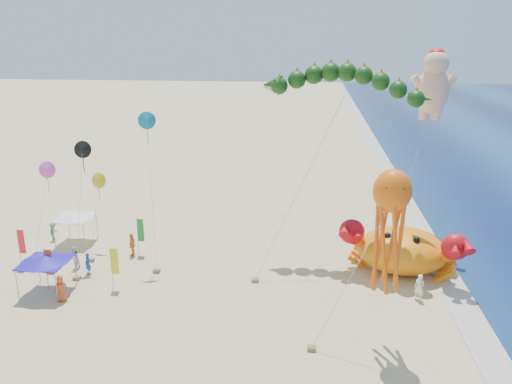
# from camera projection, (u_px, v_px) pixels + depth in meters

# --- Properties ---
(ground) EXTENTS (320.00, 320.00, 0.00)m
(ground) POSITION_uv_depth(u_px,v_px,m) (281.00, 290.00, 34.83)
(ground) COLOR #D1B784
(ground) RESTS_ON ground
(foam_strip) EXTENTS (320.00, 320.00, 0.00)m
(foam_strip) POSITION_uv_depth(u_px,v_px,m) (459.00, 299.00, 33.59)
(foam_strip) COLOR silver
(foam_strip) RESTS_ON ground
(crab_inflatable) EXTENTS (9.12, 7.28, 4.00)m
(crab_inflatable) POSITION_uv_depth(u_px,v_px,m) (403.00, 249.00, 37.20)
(crab_inflatable) COLOR orange
(crab_inflatable) RESTS_ON ground
(dragon_kite) EXTENTS (12.32, 7.95, 14.64)m
(dragon_kite) POSITION_uv_depth(u_px,v_px,m) (343.00, 88.00, 36.72)
(dragon_kite) COLOR #12370F
(dragon_kite) RESTS_ON ground
(cherub_kite) EXTENTS (4.88, 5.99, 16.07)m
(cherub_kite) POSITION_uv_depth(u_px,v_px,m) (434.00, 83.00, 38.43)
(cherub_kite) COLOR #FDBC9A
(cherub_kite) RESTS_ON ground
(octopus_kite) EXTENTS (5.20, 2.39, 10.36)m
(octopus_kite) POSITION_uv_depth(u_px,v_px,m) (390.00, 222.00, 26.75)
(octopus_kite) COLOR #F65E0C
(octopus_kite) RESTS_ON ground
(canopy_blue) EXTENTS (3.30, 3.30, 2.71)m
(canopy_blue) POSITION_uv_depth(u_px,v_px,m) (45.00, 259.00, 33.94)
(canopy_blue) COLOR gray
(canopy_blue) RESTS_ON ground
(canopy_white) EXTENTS (3.14, 3.14, 2.71)m
(canopy_white) POSITION_uv_depth(u_px,v_px,m) (74.00, 215.00, 42.18)
(canopy_white) COLOR gray
(canopy_white) RESTS_ON ground
(feather_flags) EXTENTS (8.86, 6.48, 3.20)m
(feather_flags) POSITION_uv_depth(u_px,v_px,m) (82.00, 249.00, 36.60)
(feather_flags) COLOR gray
(feather_flags) RESTS_ON ground
(beachgoers) EXTENTS (30.13, 10.78, 1.89)m
(beachgoers) POSITION_uv_depth(u_px,v_px,m) (115.00, 258.00, 37.78)
(beachgoers) COLOR #B9491D
(beachgoers) RESTS_ON ground
(small_kites) EXTENTS (9.36, 6.29, 11.73)m
(small_kites) POSITION_uv_depth(u_px,v_px,m) (93.00, 168.00, 37.83)
(small_kites) COLOR black
(small_kites) RESTS_ON ground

